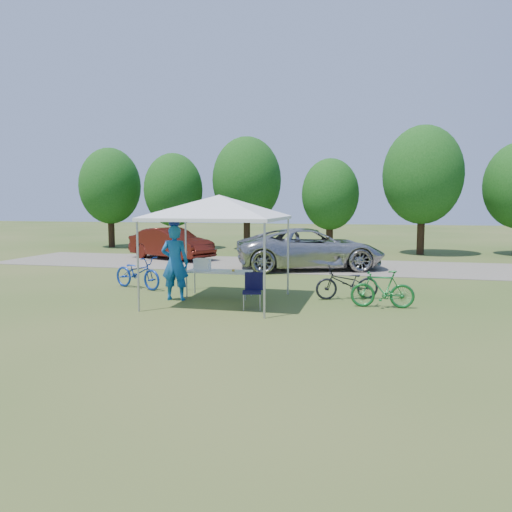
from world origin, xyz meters
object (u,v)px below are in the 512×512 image
Objects in this scene: sedan at (171,243)px; bike_green at (382,289)px; folding_table at (219,272)px; folding_chair at (253,287)px; minivan at (310,249)px; cooler at (202,264)px; cyclist at (175,263)px; bike_dark at (347,283)px; bike_blue at (138,273)px.

bike_green is at bearing -109.28° from sedan.
folding_table is 2.00× the size of folding_chair.
bike_green is at bearing -177.93° from minivan.
cooler is 4.79m from bike_green.
folding_table is 1.24m from cyclist.
minivan is (-1.73, 5.78, 0.36)m from bike_dark.
folding_table is 3.96× the size of cooler.
sedan is (-9.16, 8.63, 0.26)m from bike_green.
cooler is at bearing -97.95° from bike_green.
minivan is at bearing 74.96° from folding_table.
cooler reaches higher than bike_green.
cooler is at bearing -103.56° from bike_dark.
folding_chair is 0.57× the size of bike_green.
folding_chair is at bearing -45.04° from folding_table.
bike_blue is at bearing 140.32° from folding_chair.
cyclist is 1.08× the size of bike_blue.
cyclist is 9.72m from sedan.
bike_green is 0.27× the size of minivan.
bike_dark is 6.05m from minivan.
cooler reaches higher than bike_blue.
folding_table is 2.83m from bike_blue.
sedan is at bearing 120.82° from folding_table.
cyclist reaches higher than bike_blue.
cyclist reaches higher than folding_chair.
bike_dark is (2.14, 1.67, -0.07)m from folding_chair.
cyclist is 4.54m from bike_dark.
sedan is at bearing -135.87° from bike_green.
folding_table is 6.42m from minivan.
minivan reaches higher than bike_blue.
bike_blue is (-2.74, 0.67, -0.19)m from folding_table.
folding_chair is at bearing 157.43° from minivan.
folding_chair is at bearing 159.39° from cyclist.
bike_dark is at bearing 177.25° from minivan.
cyclist is at bearing 139.77° from minivan.
bike_green is at bearing 0.89° from folding_chair.
bike_blue is at bearing -140.08° from sedan.
bike_green is at bearing -5.38° from cooler.
cyclist is (-2.22, 0.54, 0.47)m from folding_chair.
sedan is (-3.91, 8.90, -0.26)m from cyclist.
minivan is at bearing -117.85° from cyclist.
minivan is at bearing -161.14° from bike_green.
bike_dark is at bearing -172.45° from cyclist.
cyclist reaches higher than cooler.
sedan reaches higher than folding_chair.
bike_blue reaches higher than bike_green.
bike_dark is (-0.88, 0.87, -0.01)m from bike_green.
cyclist reaches higher than bike_green.
bike_blue is 1.08× the size of bike_dark.
cyclist reaches higher than minivan.
minivan reaches higher than bike_dark.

